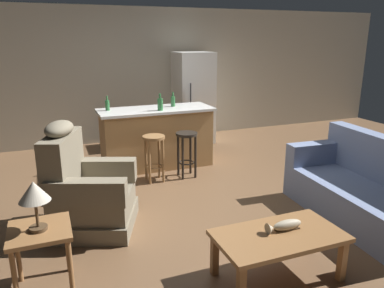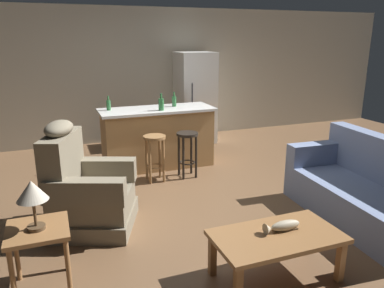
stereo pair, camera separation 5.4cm
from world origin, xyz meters
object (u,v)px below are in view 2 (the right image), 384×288
object	(u,v)px
couch	(367,193)
bar_stool_right	(187,146)
table_lamp	(32,193)
fish_figurine	(282,226)
bottle_wine_dark	(174,101)
kitchen_island	(158,137)
bottle_short_amber	(109,105)
end_table	(39,239)
coffee_table	(277,240)
recliner_near_lamp	(85,191)
refrigerator	(195,98)
bottle_tall_green	(161,104)
bar_stool_left	(155,150)

from	to	relation	value
couch	bar_stool_right	bearing A→B (deg)	-52.19
bar_stool_right	table_lamp	bearing A→B (deg)	-134.69
fish_figurine	table_lamp	bearing A→B (deg)	165.45
couch	bottle_wine_dark	bearing A→B (deg)	-60.16
kitchen_island	bottle_short_amber	world-z (taller)	bottle_short_amber
end_table	fish_figurine	bearing A→B (deg)	-15.05
coffee_table	end_table	xyz separation A→B (m)	(-1.88, 0.56, 0.10)
recliner_near_lamp	refrigerator	bearing A→B (deg)	71.39
bottle_short_amber	bottle_wine_dark	distance (m)	1.04
kitchen_island	bottle_short_amber	size ratio (longest dim) A/B	8.12
bottle_wine_dark	bottle_tall_green	bearing A→B (deg)	-139.13
kitchen_island	bar_stool_right	size ratio (longest dim) A/B	2.65
couch	end_table	xyz separation A→B (m)	(-3.44, 0.02, 0.12)
recliner_near_lamp	bottle_tall_green	distance (m)	2.11
fish_figurine	table_lamp	distance (m)	2.07
table_lamp	bar_stool_left	distance (m)	2.60
end_table	kitchen_island	xyz separation A→B (m)	(1.75, 2.67, 0.02)
fish_figurine	table_lamp	xyz separation A→B (m)	(-1.96, 0.51, 0.41)
couch	recliner_near_lamp	distance (m)	3.14
end_table	bottle_short_amber	world-z (taller)	bottle_short_amber
fish_figurine	refrigerator	size ratio (longest dim) A/B	0.19
couch	end_table	distance (m)	3.44
coffee_table	fish_figurine	xyz separation A→B (m)	(0.07, 0.04, 0.10)
coffee_table	recliner_near_lamp	bearing A→B (deg)	132.89
couch	table_lamp	xyz separation A→B (m)	(-3.44, -0.00, 0.53)
coffee_table	kitchen_island	distance (m)	3.24
kitchen_island	refrigerator	xyz separation A→B (m)	(1.12, 1.20, 0.40)
couch	recliner_near_lamp	xyz separation A→B (m)	(-2.98, 0.99, 0.08)
recliner_near_lamp	bar_stool_right	bearing A→B (deg)	55.31
coffee_table	recliner_near_lamp	distance (m)	2.10
table_lamp	bottle_short_amber	xyz separation A→B (m)	(1.03, 2.81, 0.17)
bottle_wine_dark	recliner_near_lamp	bearing A→B (deg)	-132.22
coffee_table	bar_stool_right	xyz separation A→B (m)	(0.15, 2.61, 0.11)
bar_stool_left	bottle_tall_green	xyz separation A→B (m)	(0.24, 0.45, 0.58)
recliner_near_lamp	kitchen_island	world-z (taller)	recliner_near_lamp
recliner_near_lamp	bar_stool_left	xyz separation A→B (m)	(1.08, 1.07, 0.05)
table_lamp	refrigerator	bearing A→B (deg)	53.54
fish_figurine	end_table	size ratio (longest dim) A/B	0.61
recliner_near_lamp	bottle_tall_green	bearing A→B (deg)	70.27
bar_stool_right	recliner_near_lamp	bearing A→B (deg)	-145.86
refrigerator	bottle_tall_green	size ratio (longest dim) A/B	6.82
fish_figurine	bottle_wine_dark	size ratio (longest dim) A/B	1.46
coffee_table	bar_stool_left	bearing A→B (deg)	97.70
end_table	bottle_short_amber	distance (m)	3.03
bottle_short_amber	bottle_tall_green	bearing A→B (deg)	-21.51
table_lamp	bar_stool_left	world-z (taller)	table_lamp
end_table	bottle_tall_green	size ratio (longest dim) A/B	2.17
bottle_wine_dark	refrigerator	bearing A→B (deg)	54.46
coffee_table	bottle_short_amber	distance (m)	3.53
recliner_near_lamp	bottle_tall_green	size ratio (longest dim) A/B	4.65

